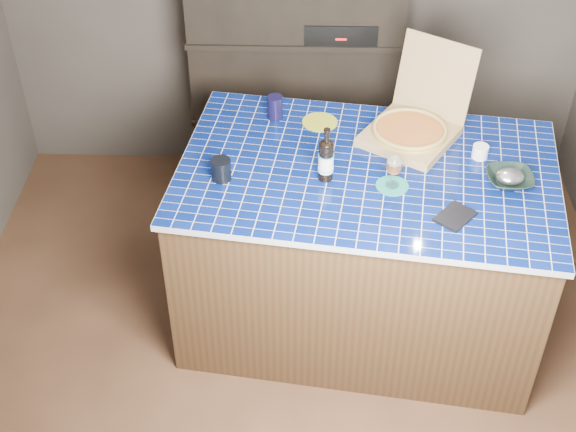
{
  "coord_description": "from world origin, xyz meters",
  "views": [
    {
      "loc": [
        0.07,
        -2.65,
        3.17
      ],
      "look_at": [
        -0.0,
        0.0,
        0.95
      ],
      "focal_mm": 50.0,
      "sensor_mm": 36.0,
      "label": 1
    }
  ],
  "objects_px": {
    "kitchen_island": "(362,246)",
    "dvd_case": "(455,216)",
    "pizza_box": "(412,127)",
    "bowl": "(509,179)",
    "wine_glass": "(394,165)",
    "mead_bottle": "(326,159)"
  },
  "relations": [
    {
      "from": "kitchen_island",
      "to": "dvd_case",
      "type": "distance_m",
      "value": 0.69
    },
    {
      "from": "pizza_box",
      "to": "bowl",
      "type": "relative_size",
      "value": 2.89
    },
    {
      "from": "wine_glass",
      "to": "kitchen_island",
      "type": "bearing_deg",
      "value": 129.39
    },
    {
      "from": "pizza_box",
      "to": "mead_bottle",
      "type": "height_order",
      "value": "pizza_box"
    },
    {
      "from": "mead_bottle",
      "to": "kitchen_island",
      "type": "bearing_deg",
      "value": 20.3
    },
    {
      "from": "kitchen_island",
      "to": "wine_glass",
      "type": "distance_m",
      "value": 0.62
    },
    {
      "from": "dvd_case",
      "to": "bowl",
      "type": "distance_m",
      "value": 0.37
    },
    {
      "from": "mead_bottle",
      "to": "bowl",
      "type": "distance_m",
      "value": 0.83
    },
    {
      "from": "pizza_box",
      "to": "mead_bottle",
      "type": "relative_size",
      "value": 2.25
    },
    {
      "from": "kitchen_island",
      "to": "bowl",
      "type": "distance_m",
      "value": 0.81
    },
    {
      "from": "mead_bottle",
      "to": "wine_glass",
      "type": "xyz_separation_m",
      "value": [
        0.3,
        -0.05,
        0.01
      ]
    },
    {
      "from": "dvd_case",
      "to": "kitchen_island",
      "type": "bearing_deg",
      "value": 177.02
    },
    {
      "from": "dvd_case",
      "to": "wine_glass",
      "type": "bearing_deg",
      "value": -179.44
    },
    {
      "from": "pizza_box",
      "to": "dvd_case",
      "type": "relative_size",
      "value": 3.56
    },
    {
      "from": "kitchen_island",
      "to": "mead_bottle",
      "type": "xyz_separation_m",
      "value": [
        -0.2,
        -0.07,
        0.58
      ]
    },
    {
      "from": "kitchen_island",
      "to": "wine_glass",
      "type": "xyz_separation_m",
      "value": [
        0.1,
        -0.12,
        0.6
      ]
    },
    {
      "from": "bowl",
      "to": "kitchen_island",
      "type": "bearing_deg",
      "value": 172.02
    },
    {
      "from": "kitchen_island",
      "to": "dvd_case",
      "type": "bearing_deg",
      "value": -35.35
    },
    {
      "from": "kitchen_island",
      "to": "bowl",
      "type": "bearing_deg",
      "value": 0.03
    },
    {
      "from": "dvd_case",
      "to": "bowl",
      "type": "relative_size",
      "value": 0.81
    },
    {
      "from": "mead_bottle",
      "to": "wine_glass",
      "type": "relative_size",
      "value": 1.65
    },
    {
      "from": "pizza_box",
      "to": "bowl",
      "type": "xyz_separation_m",
      "value": [
        0.41,
        -0.36,
        -0.03
      ]
    }
  ]
}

